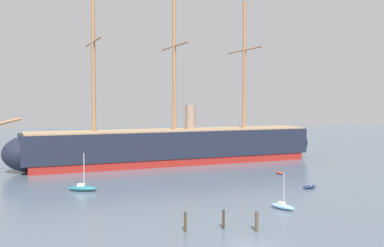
{
  "coord_description": "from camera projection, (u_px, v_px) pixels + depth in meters",
  "views": [
    {
      "loc": [
        -12.01,
        -37.62,
        12.49
      ],
      "look_at": [
        1.86,
        37.61,
        9.09
      ],
      "focal_mm": 42.32,
      "sensor_mm": 36.0,
      "label": 1
    }
  ],
  "objects": [
    {
      "name": "ground_plane",
      "position": [
        249.0,
        246.0,
        39.69
      ],
      "size": [
        400.0,
        400.0,
        0.0
      ],
      "primitive_type": "plane",
      "color": "#4C5B6B"
    },
    {
      "name": "dinghy_mid_right",
      "position": [
        309.0,
        187.0,
        66.33
      ],
      "size": [
        2.52,
        1.7,
        0.55
      ],
      "color": "#1E284C",
      "rests_on": "ground"
    },
    {
      "name": "mooring_piling_left_pair",
      "position": [
        257.0,
        221.0,
        44.05
      ],
      "size": [
        0.34,
        0.34,
        1.97
      ],
      "primitive_type": "cylinder",
      "color": "#4C3D2D",
      "rests_on": "ground"
    },
    {
      "name": "tall_ship",
      "position": [
        174.0,
        146.0,
        93.24
      ],
      "size": [
        71.22,
        23.09,
        34.75
      ],
      "color": "maroon",
      "rests_on": "ground"
    },
    {
      "name": "dinghy_distant_centre",
      "position": [
        174.0,
        157.0,
        104.01
      ],
      "size": [
        1.99,
        1.15,
        0.44
      ],
      "color": "gray",
      "rests_on": "ground"
    },
    {
      "name": "sailboat_foreground_right",
      "position": [
        282.0,
        206.0,
        53.36
      ],
      "size": [
        2.56,
        3.42,
        4.38
      ],
      "color": "#7FB2D6",
      "rests_on": "ground"
    },
    {
      "name": "mooring_piling_right_pair",
      "position": [
        185.0,
        222.0,
        43.86
      ],
      "size": [
        0.27,
        0.27,
        1.97
      ],
      "primitive_type": "cylinder",
      "color": "#423323",
      "rests_on": "ground"
    },
    {
      "name": "mooring_piling_nearest",
      "position": [
        224.0,
        219.0,
        44.91
      ],
      "size": [
        0.26,
        0.26,
        1.94
      ],
      "primitive_type": "cylinder",
      "color": "#382B1E",
      "rests_on": "ground"
    },
    {
      "name": "dinghy_far_left",
      "position": [
        24.0,
        166.0,
        88.25
      ],
      "size": [
        1.42,
        2.61,
        0.59
      ],
      "color": "#236670",
      "rests_on": "ground"
    },
    {
      "name": "dinghy_alongside_stern",
      "position": [
        279.0,
        173.0,
        79.73
      ],
      "size": [
        0.96,
        1.89,
        0.43
      ],
      "color": "#B22D28",
      "rests_on": "ground"
    },
    {
      "name": "sailboat_mid_left",
      "position": [
        83.0,
        188.0,
        64.34
      ],
      "size": [
        4.37,
        2.34,
        5.46
      ],
      "color": "#236670",
      "rests_on": "ground"
    }
  ]
}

